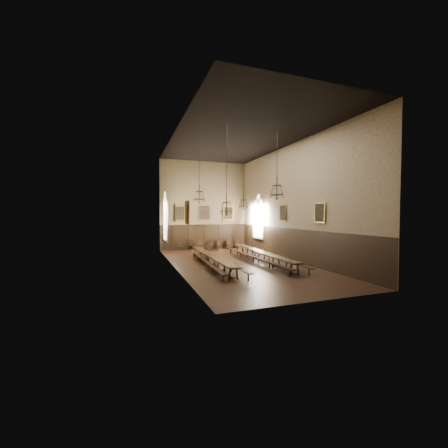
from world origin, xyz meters
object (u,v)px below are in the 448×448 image
chair_2 (191,247)px  chandelier_back_left (199,196)px  bench_right_outer (269,258)px  chair_7 (237,245)px  chair_1 (181,248)px  chair_6 (229,246)px  chair_4 (211,246)px  bench_right_inner (253,258)px  table_left (211,260)px  table_right (261,257)px  chair_5 (219,246)px  bench_left_inner (218,261)px  chair_3 (200,247)px  chandelier_back_right (244,202)px  bench_left_outer (205,262)px  chandelier_front_left (227,205)px  chandelier_front_right (277,191)px

chair_2 → chandelier_back_left: bearing=-76.7°
bench_right_outer → chair_7: 8.55m
chair_1 → chair_2: 1.03m
chair_1 → chair_6: 5.07m
chair_4 → bench_right_inner: bearing=-68.3°
bench_right_outer → table_left: bearing=-179.1°
bench_right_inner → chair_6: (1.16, 8.44, -0.04)m
table_right → chair_5: size_ratio=11.43×
bench_right_outer → chandelier_back_left: (-4.85, 2.17, 4.72)m
table_left → bench_left_inner: size_ratio=0.91×
table_left → chair_3: (1.38, 8.54, -0.11)m
bench_left_inner → chair_1: size_ratio=12.40×
chair_3 → chandelier_back_right: size_ratio=0.19×
bench_left_outer → chandelier_front_left: (0.62, -2.72, 3.89)m
chandelier_back_right → chandelier_front_right: same height
bench_right_inner → chair_1: bearing=114.9°
chandelier_back_left → chandelier_front_right: size_ratio=1.03×
table_left → bench_left_inner: bearing=12.6°
bench_right_outer → chair_6: (-0.08, 8.56, -0.03)m
chair_7 → chandelier_back_left: 9.76m
chair_7 → chandelier_front_left: bearing=-108.1°
chair_7 → bench_left_inner: bearing=-113.2°
bench_right_inner → chair_6: 8.52m
bench_left_outer → chair_3: chair_3 is taller
chair_5 → chandelier_back_right: 7.30m
chair_2 → chandelier_front_left: 12.02m
table_left → bench_left_outer: size_ratio=1.02×
chair_6 → chair_5: bearing=170.1°
table_right → chair_5: bearing=93.4°
bench_left_outer → chair_1: size_ratio=11.13×
table_right → chair_7: 8.60m
chair_3 → chair_1: bearing=173.4°
chandelier_back_right → table_left: bearing=-142.5°
table_right → chair_7: size_ratio=10.55×
chair_5 → bench_left_outer: bearing=-123.0°
chair_4 → chair_1: bearing=-164.0°
chair_4 → chandelier_back_left: size_ratio=0.22×
chair_1 → chair_7: (6.03, -0.03, 0.04)m
chair_2 → chandelier_front_left: chandelier_front_left is taller
table_left → chandelier_back_right: chandelier_back_right is taller
bench_right_inner → chair_5: bearing=89.3°
chair_2 → chandelier_back_right: size_ratio=0.21×
bench_right_outer → chandelier_back_left: size_ratio=2.38×
bench_right_inner → chair_7: bearing=75.8°
chair_6 → bench_right_inner: bearing=-106.1°
chair_3 → table_left: bearing=-103.7°
chandelier_back_right → chandelier_front_right: size_ratio=1.13×
bench_right_outer → chair_7: size_ratio=10.64×
chair_7 → chandelier_back_left: (-5.73, -6.34, 4.73)m
table_right → chair_4: bearing=99.5°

